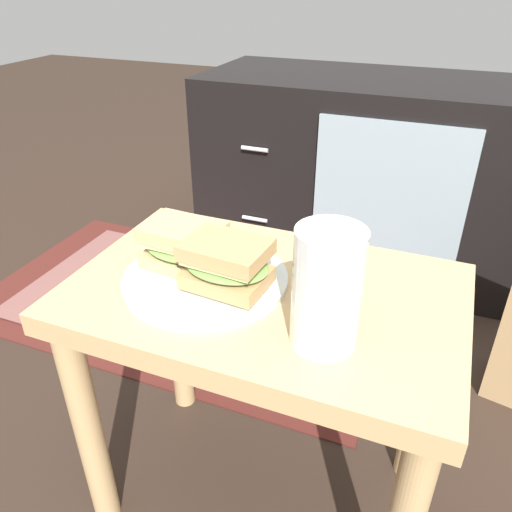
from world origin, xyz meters
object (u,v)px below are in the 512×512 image
object	(u,v)px
tv_cabinet	(360,173)
beer_glass	(327,292)
plate	(205,278)
sandwich_back	(226,264)
sandwich_front	(183,246)

from	to	relation	value
tv_cabinet	beer_glass	xyz separation A→B (m)	(0.15, -1.03, 0.24)
plate	sandwich_back	distance (m)	0.06
tv_cabinet	sandwich_back	distance (m)	1.00
sandwich_back	sandwich_front	bearing A→B (deg)	161.78
tv_cabinet	sandwich_front	bearing A→B (deg)	-95.25
sandwich_front	sandwich_back	world-z (taller)	sandwich_back
sandwich_back	beer_glass	world-z (taller)	beer_glass
plate	sandwich_front	bearing A→B (deg)	161.78
sandwich_front	tv_cabinet	bearing A→B (deg)	84.75
sandwich_front	beer_glass	size ratio (longest dim) A/B	0.85
tv_cabinet	beer_glass	world-z (taller)	beer_glass
sandwich_back	beer_glass	size ratio (longest dim) A/B	0.85
plate	sandwich_back	bearing A→B (deg)	-18.22
tv_cabinet	sandwich_front	distance (m)	0.98
sandwich_front	sandwich_back	xyz separation A→B (m)	(0.08, -0.03, 0.00)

